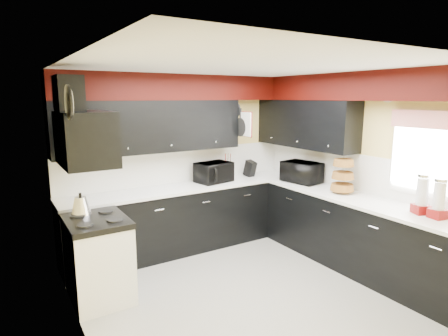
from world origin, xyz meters
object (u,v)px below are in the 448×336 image
toaster_oven (214,172)px  microwave (302,172)px  knife_block (250,169)px  utensil_crock (228,174)px  kettle (81,205)px

toaster_oven → microwave: 1.31m
microwave → knife_block: 0.85m
toaster_oven → microwave: bearing=-42.1°
utensil_crock → kettle: 2.32m
microwave → kettle: size_ratio=2.55×
microwave → utensil_crock: 1.11m
microwave → knife_block: microwave is taller
utensil_crock → knife_block: (0.44, 0.03, 0.04)m
knife_block → kettle: 2.75m
knife_block → kettle: size_ratio=1.16×
utensil_crock → kettle: (-2.26, -0.53, -0.01)m
toaster_oven → kettle: 2.08m
utensil_crock → toaster_oven: bearing=-177.8°
utensil_crock → knife_block: bearing=3.5°
toaster_oven → knife_block: (0.69, 0.04, -0.02)m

